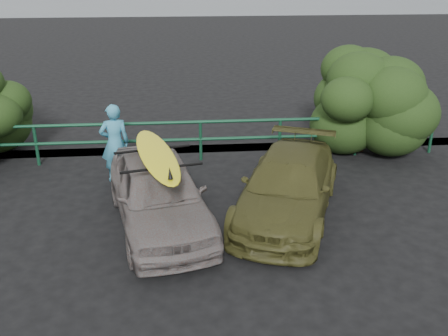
# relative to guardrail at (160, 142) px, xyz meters

# --- Properties ---
(ground) EXTENTS (80.00, 80.00, 0.00)m
(ground) POSITION_rel_guardrail_xyz_m (0.00, -5.00, -0.52)
(ground) COLOR black
(ocean) EXTENTS (200.00, 200.00, 0.00)m
(ocean) POSITION_rel_guardrail_xyz_m (0.00, 55.00, -0.52)
(ocean) COLOR slate
(ocean) RESTS_ON ground
(guardrail) EXTENTS (14.00, 0.08, 1.04)m
(guardrail) POSITION_rel_guardrail_xyz_m (0.00, 0.00, 0.00)
(guardrail) COLOR #13452C
(guardrail) RESTS_ON ground
(shrub_right) EXTENTS (3.20, 2.40, 2.40)m
(shrub_right) POSITION_rel_guardrail_xyz_m (5.00, 0.50, 0.68)
(shrub_right) COLOR #233C16
(shrub_right) RESTS_ON ground
(sedan) EXTENTS (2.40, 4.19, 1.34)m
(sedan) POSITION_rel_guardrail_xyz_m (0.08, -3.30, 0.15)
(sedan) COLOR slate
(sedan) RESTS_ON ground
(olive_vehicle) EXTENTS (3.09, 4.46, 1.20)m
(olive_vehicle) POSITION_rel_guardrail_xyz_m (2.58, -3.05, 0.08)
(olive_vehicle) COLOR #47461F
(olive_vehicle) RESTS_ON ground
(man) EXTENTS (0.73, 0.56, 1.79)m
(man) POSITION_rel_guardrail_xyz_m (-0.96, -1.08, 0.38)
(man) COLOR #3E97BA
(man) RESTS_ON ground
(roof_rack) EXTENTS (1.63, 1.30, 0.05)m
(roof_rack) POSITION_rel_guardrail_xyz_m (0.08, -3.30, 0.85)
(roof_rack) COLOR black
(roof_rack) RESTS_ON sedan
(surfboard) EXTENTS (1.22, 2.97, 0.09)m
(surfboard) POSITION_rel_guardrail_xyz_m (0.08, -3.30, 0.92)
(surfboard) COLOR yellow
(surfboard) RESTS_ON roof_rack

